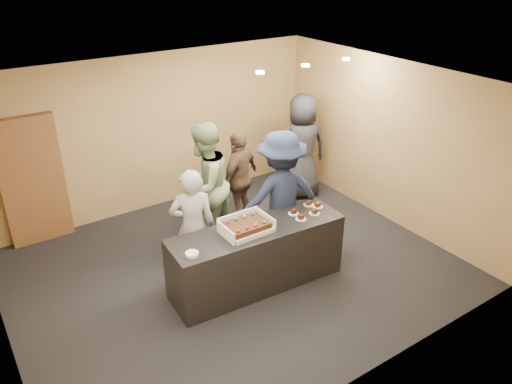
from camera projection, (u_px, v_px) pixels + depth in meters
room at (231, 186)px, 6.68m from camera, size 6.04×6.00×2.70m
serving_counter at (257, 257)px, 6.77m from camera, size 2.44×0.84×0.90m
storage_cabinet at (32, 181)px, 7.58m from camera, size 0.92×0.15×2.03m
cake_box at (246, 228)px, 6.48m from camera, size 0.64×0.44×0.19m
sheet_cake at (246, 225)px, 6.44m from camera, size 0.55×0.38×0.11m
plate_stack at (192, 254)px, 5.98m from camera, size 0.16×0.16×0.04m
slice_a at (301, 218)px, 6.77m from camera, size 0.15×0.15×0.07m
slice_b at (294, 212)px, 6.91m from camera, size 0.15×0.15×0.07m
slice_c at (314, 212)px, 6.91m from camera, size 0.15×0.15×0.07m
slice_d at (309, 204)px, 7.14m from camera, size 0.15×0.15×0.07m
slice_e at (318, 205)px, 7.08m from camera, size 0.15×0.15×0.07m
person_server_grey at (193, 227)px, 6.69m from camera, size 0.72×0.60×1.69m
person_sage_man at (205, 186)px, 7.52m from camera, size 1.20×1.12×1.97m
person_navy_man at (281, 196)px, 7.22m from camera, size 1.40×1.01×1.96m
person_brown_extra at (240, 178)px, 8.16m from camera, size 1.03×0.78×1.63m
person_dark_suit at (302, 147)px, 9.01m from camera, size 1.08×0.85×1.93m
ceiling_spotlights at (305, 65)px, 7.26m from camera, size 1.72×0.12×0.03m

